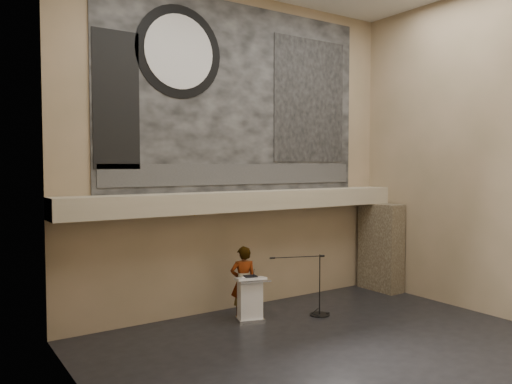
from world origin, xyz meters
TOP-DOWN VIEW (x-y plane):
  - floor at (0.00, 0.00)m, footprint 10.00×10.00m
  - wall_back at (0.00, 4.00)m, footprint 10.00×0.02m
  - wall_left at (-5.00, 0.00)m, footprint 0.02×8.00m
  - wall_right at (5.00, 0.00)m, footprint 0.02×8.00m
  - soffit at (0.00, 3.60)m, footprint 10.00×0.80m
  - sprinkler_left at (-1.60, 3.55)m, footprint 0.04×0.04m
  - sprinkler_right at (1.90, 3.55)m, footprint 0.04×0.04m
  - banner at (0.00, 3.97)m, footprint 8.00×0.05m
  - banner_text_strip at (0.00, 3.93)m, footprint 7.76×0.02m
  - banner_clock_rim at (-1.80, 3.93)m, footprint 2.30×0.02m
  - banner_clock_face at (-1.80, 3.91)m, footprint 1.84×0.02m
  - banner_building_print at (2.40, 3.93)m, footprint 2.60×0.02m
  - banner_brick_print at (-3.40, 3.93)m, footprint 1.10×0.02m
  - stone_pier at (4.65, 3.15)m, footprint 0.60×1.40m
  - lectern at (-0.46, 2.77)m, footprint 0.85×0.71m
  - binder at (-0.44, 2.80)m, footprint 0.35×0.30m
  - papers at (-0.56, 2.77)m, footprint 0.26×0.31m
  - speaker_person at (-0.46, 3.10)m, footprint 0.78×0.64m
  - mic_stand at (1.26, 2.20)m, footprint 1.52×0.74m

SIDE VIEW (x-z plane):
  - floor at x=0.00m, z-range 0.00..0.00m
  - mic_stand at x=1.26m, z-range -0.54..1.05m
  - lectern at x=-0.46m, z-range -0.01..1.12m
  - speaker_person at x=-0.46m, z-range 0.00..1.84m
  - papers at x=-0.56m, z-range 1.10..1.10m
  - binder at x=-0.44m, z-range 1.10..1.14m
  - stone_pier at x=4.65m, z-range 0.00..2.70m
  - sprinkler_left at x=-1.60m, z-range 2.64..2.70m
  - sprinkler_right at x=1.90m, z-range 2.64..2.70m
  - soffit at x=0.00m, z-range 2.70..3.20m
  - banner_text_strip at x=0.00m, z-range 3.38..3.93m
  - wall_back at x=0.00m, z-range 0.00..8.50m
  - wall_left at x=-5.00m, z-range 0.00..8.50m
  - wall_right at x=5.00m, z-range 0.00..8.50m
  - banner_brick_print at x=-3.40m, z-range 3.80..7.00m
  - banner at x=0.00m, z-range 3.20..8.20m
  - banner_building_print at x=2.40m, z-range 4.00..7.60m
  - banner_clock_rim at x=-1.80m, z-range 5.55..7.85m
  - banner_clock_face at x=-1.80m, z-range 5.78..7.62m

